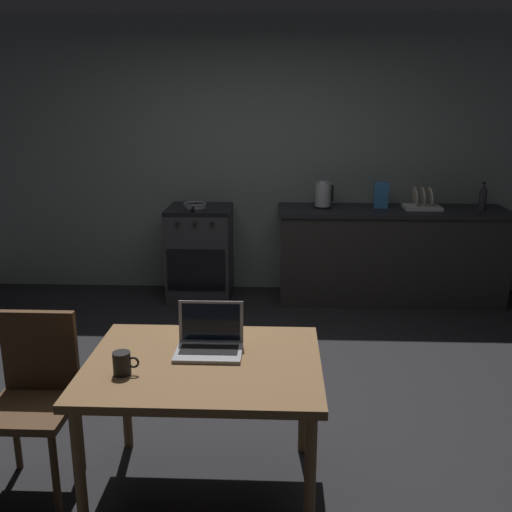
% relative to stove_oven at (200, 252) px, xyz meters
% --- Properties ---
extents(ground_plane, '(12.00, 12.00, 0.00)m').
position_rel_stove_oven_xyz_m(ground_plane, '(0.51, -2.10, -0.45)').
color(ground_plane, black).
extents(back_wall, '(6.40, 0.10, 2.67)m').
position_rel_stove_oven_xyz_m(back_wall, '(0.81, 0.35, 0.89)').
color(back_wall, slate).
rests_on(back_wall, ground_plane).
extents(kitchen_counter, '(2.16, 0.64, 0.90)m').
position_rel_stove_oven_xyz_m(kitchen_counter, '(1.83, 0.00, 0.00)').
color(kitchen_counter, '#282623').
rests_on(kitchen_counter, ground_plane).
extents(stove_oven, '(0.60, 0.62, 0.90)m').
position_rel_stove_oven_xyz_m(stove_oven, '(0.00, 0.00, 0.00)').
color(stove_oven, '#2D2D30').
rests_on(stove_oven, ground_plane).
extents(dining_table, '(1.10, 0.87, 0.71)m').
position_rel_stove_oven_xyz_m(dining_table, '(0.42, -2.96, 0.19)').
color(dining_table, brown).
rests_on(dining_table, ground_plane).
extents(chair, '(0.40, 0.40, 0.89)m').
position_rel_stove_oven_xyz_m(chair, '(-0.43, -2.90, 0.06)').
color(chair, '#4C331E').
rests_on(chair, ground_plane).
extents(laptop, '(0.32, 0.24, 0.23)m').
position_rel_stove_oven_xyz_m(laptop, '(0.44, -2.85, 0.31)').
color(laptop, '#99999E').
rests_on(laptop, dining_table).
extents(electric_kettle, '(0.18, 0.16, 0.26)m').
position_rel_stove_oven_xyz_m(electric_kettle, '(1.18, 0.00, 0.57)').
color(electric_kettle, black).
rests_on(electric_kettle, kitchen_counter).
extents(bottle, '(0.07, 0.07, 0.26)m').
position_rel_stove_oven_xyz_m(bottle, '(2.64, -0.05, 0.57)').
color(bottle, '#2D2D33').
rests_on(bottle, kitchen_counter).
extents(frying_pan, '(0.22, 0.40, 0.05)m').
position_rel_stove_oven_xyz_m(frying_pan, '(-0.04, -0.03, 0.47)').
color(frying_pan, gray).
rests_on(frying_pan, stove_oven).
extents(coffee_mug, '(0.12, 0.08, 0.10)m').
position_rel_stove_oven_xyz_m(coffee_mug, '(0.08, -3.10, 0.32)').
color(coffee_mug, black).
rests_on(coffee_mug, dining_table).
extents(cereal_box, '(0.13, 0.05, 0.25)m').
position_rel_stove_oven_xyz_m(cereal_box, '(1.72, 0.02, 0.57)').
color(cereal_box, '#3372B2').
rests_on(cereal_box, kitchen_counter).
extents(dish_rack, '(0.34, 0.26, 0.21)m').
position_rel_stove_oven_xyz_m(dish_rack, '(2.11, 0.00, 0.50)').
color(dish_rack, silver).
rests_on(dish_rack, kitchen_counter).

